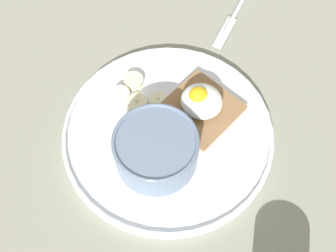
{
  "coord_description": "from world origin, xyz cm",
  "views": [
    {
      "loc": [
        11.7,
        -29.62,
        62.69
      ],
      "look_at": [
        0.0,
        0.0,
        5.0
      ],
      "focal_mm": 50.0,
      "sensor_mm": 36.0,
      "label": 1
    }
  ],
  "objects_px": {
    "banana_slice_left": "(137,103)",
    "banana_slice_front": "(121,95)",
    "banana_slice_back": "(158,100)",
    "knife": "(232,20)",
    "toast_slice": "(201,109)",
    "poached_egg": "(201,101)",
    "oatmeal_bowl": "(154,149)",
    "banana_slice_right": "(133,81)"
  },
  "relations": [
    {
      "from": "oatmeal_bowl",
      "to": "banana_slice_back",
      "type": "distance_m",
      "value": 0.09
    },
    {
      "from": "toast_slice",
      "to": "banana_slice_right",
      "type": "bearing_deg",
      "value": 175.09
    },
    {
      "from": "oatmeal_bowl",
      "to": "banana_slice_right",
      "type": "xyz_separation_m",
      "value": [
        -0.08,
        0.1,
        -0.02
      ]
    },
    {
      "from": "poached_egg",
      "to": "banana_slice_right",
      "type": "xyz_separation_m",
      "value": [
        -0.11,
        0.01,
        -0.02
      ]
    },
    {
      "from": "banana_slice_back",
      "to": "knife",
      "type": "xyz_separation_m",
      "value": [
        0.05,
        0.2,
        -0.01
      ]
    },
    {
      "from": "oatmeal_bowl",
      "to": "toast_slice",
      "type": "distance_m",
      "value": 0.1
    },
    {
      "from": "banana_slice_front",
      "to": "knife",
      "type": "distance_m",
      "value": 0.24
    },
    {
      "from": "banana_slice_front",
      "to": "banana_slice_right",
      "type": "height_order",
      "value": "banana_slice_front"
    },
    {
      "from": "poached_egg",
      "to": "banana_slice_left",
      "type": "height_order",
      "value": "poached_egg"
    },
    {
      "from": "poached_egg",
      "to": "banana_slice_back",
      "type": "height_order",
      "value": "poached_egg"
    },
    {
      "from": "toast_slice",
      "to": "banana_slice_front",
      "type": "distance_m",
      "value": 0.12
    },
    {
      "from": "banana_slice_front",
      "to": "knife",
      "type": "xyz_separation_m",
      "value": [
        0.11,
        0.21,
        -0.01
      ]
    },
    {
      "from": "toast_slice",
      "to": "banana_slice_front",
      "type": "relative_size",
      "value": 3.47
    },
    {
      "from": "banana_slice_front",
      "to": "poached_egg",
      "type": "bearing_deg",
      "value": 9.75
    },
    {
      "from": "toast_slice",
      "to": "banana_slice_front",
      "type": "xyz_separation_m",
      "value": [
        -0.12,
        -0.02,
        0.0
      ]
    },
    {
      "from": "poached_egg",
      "to": "banana_slice_right",
      "type": "distance_m",
      "value": 0.11
    },
    {
      "from": "knife",
      "to": "toast_slice",
      "type": "bearing_deg",
      "value": -86.33
    },
    {
      "from": "poached_egg",
      "to": "banana_slice_left",
      "type": "bearing_deg",
      "value": -165.42
    },
    {
      "from": "banana_slice_right",
      "to": "knife",
      "type": "xyz_separation_m",
      "value": [
        0.1,
        0.18,
        -0.01
      ]
    },
    {
      "from": "toast_slice",
      "to": "banana_slice_back",
      "type": "distance_m",
      "value": 0.06
    },
    {
      "from": "poached_egg",
      "to": "knife",
      "type": "relative_size",
      "value": 0.46
    },
    {
      "from": "banana_slice_front",
      "to": "knife",
      "type": "relative_size",
      "value": 0.28
    },
    {
      "from": "toast_slice",
      "to": "poached_egg",
      "type": "distance_m",
      "value": 0.02
    },
    {
      "from": "oatmeal_bowl",
      "to": "poached_egg",
      "type": "distance_m",
      "value": 0.1
    },
    {
      "from": "oatmeal_bowl",
      "to": "banana_slice_back",
      "type": "relative_size",
      "value": 3.26
    },
    {
      "from": "oatmeal_bowl",
      "to": "banana_slice_left",
      "type": "xyz_separation_m",
      "value": [
        -0.06,
        0.07,
        -0.02
      ]
    },
    {
      "from": "oatmeal_bowl",
      "to": "banana_slice_right",
      "type": "height_order",
      "value": "oatmeal_bowl"
    },
    {
      "from": "poached_egg",
      "to": "oatmeal_bowl",
      "type": "bearing_deg",
      "value": -109.8
    },
    {
      "from": "oatmeal_bowl",
      "to": "banana_slice_front",
      "type": "bearing_deg",
      "value": 138.41
    },
    {
      "from": "banana_slice_front",
      "to": "banana_slice_left",
      "type": "xyz_separation_m",
      "value": [
        0.03,
        -0.0,
        -0.0
      ]
    },
    {
      "from": "banana_slice_left",
      "to": "banana_slice_back",
      "type": "bearing_deg",
      "value": 28.71
    },
    {
      "from": "toast_slice",
      "to": "banana_slice_right",
      "type": "relative_size",
      "value": 3.06
    },
    {
      "from": "oatmeal_bowl",
      "to": "banana_slice_front",
      "type": "distance_m",
      "value": 0.11
    },
    {
      "from": "banana_slice_left",
      "to": "banana_slice_right",
      "type": "bearing_deg",
      "value": 121.45
    },
    {
      "from": "toast_slice",
      "to": "banana_slice_back",
      "type": "height_order",
      "value": "banana_slice_back"
    },
    {
      "from": "knife",
      "to": "banana_slice_left",
      "type": "bearing_deg",
      "value": -110.27
    },
    {
      "from": "banana_slice_left",
      "to": "banana_slice_back",
      "type": "height_order",
      "value": "banana_slice_back"
    },
    {
      "from": "toast_slice",
      "to": "banana_slice_right",
      "type": "xyz_separation_m",
      "value": [
        -0.11,
        0.01,
        0.0
      ]
    },
    {
      "from": "oatmeal_bowl",
      "to": "toast_slice",
      "type": "height_order",
      "value": "oatmeal_bowl"
    },
    {
      "from": "oatmeal_bowl",
      "to": "banana_slice_front",
      "type": "xyz_separation_m",
      "value": [
        -0.08,
        0.07,
        -0.02
      ]
    },
    {
      "from": "banana_slice_right",
      "to": "banana_slice_back",
      "type": "bearing_deg",
      "value": -20.41
    },
    {
      "from": "banana_slice_left",
      "to": "banana_slice_front",
      "type": "bearing_deg",
      "value": 173.02
    }
  ]
}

